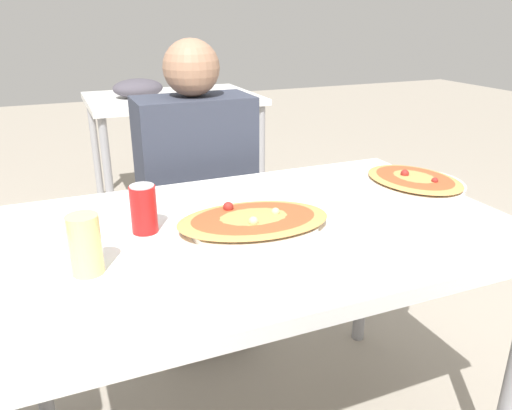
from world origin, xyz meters
TOP-DOWN VIEW (x-y plane):
  - dining_table at (0.00, 0.00)m, footprint 1.34×0.83m
  - chair_far_seated at (0.02, 0.74)m, footprint 0.40×0.40m
  - person_seated at (0.02, 0.64)m, footprint 0.42×0.26m
  - pizza_main at (-0.02, -0.01)m, footprint 0.42×0.34m
  - soda_can at (-0.28, 0.08)m, footprint 0.07×0.07m
  - drink_glass at (-0.44, -0.09)m, footprint 0.07×0.07m
  - pizza_second at (0.58, 0.10)m, footprint 0.32×0.36m
  - background_table at (0.27, 2.21)m, footprint 1.10×0.80m

SIDE VIEW (x-z plane):
  - chair_far_seated at x=0.02m, z-range 0.06..0.90m
  - dining_table at x=0.00m, z-range 0.31..1.08m
  - person_seated at x=0.02m, z-range 0.10..1.32m
  - background_table at x=0.27m, z-range 0.27..1.16m
  - pizza_second at x=0.58m, z-range 0.76..0.82m
  - pizza_main at x=-0.02m, z-range 0.76..0.82m
  - soda_can at x=-0.28m, z-range 0.77..0.90m
  - drink_glass at x=-0.44m, z-range 0.77..0.90m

